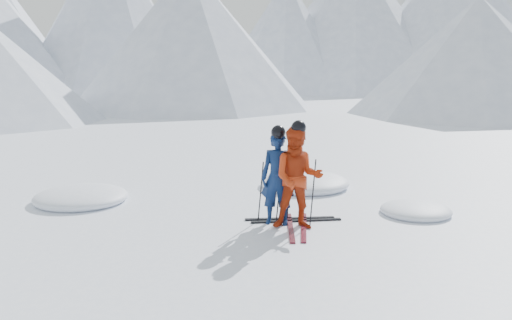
{
  "coord_description": "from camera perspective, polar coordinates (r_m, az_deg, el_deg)",
  "views": [
    {
      "loc": [
        -2.51,
        -9.54,
        2.93
      ],
      "look_at": [
        -1.73,
        0.5,
        1.1
      ],
      "focal_mm": 38.0,
      "sensor_mm": 36.0,
      "label": 1
    }
  ],
  "objects": [
    {
      "name": "mountain_range",
      "position": [
        45.75,
        6.16,
        15.02
      ],
      "size": [
        106.15,
        62.94,
        15.53
      ],
      "color": "#B2BCD1",
      "rests_on": "ground"
    },
    {
      "name": "snow_lumps",
      "position": [
        11.84,
        -0.53,
        -4.02
      ],
      "size": [
        10.64,
        6.45,
        0.46
      ],
      "color": "white",
      "rests_on": "ground"
    },
    {
      "name": "ski_loose_b",
      "position": [
        10.17,
        4.26,
        -6.39
      ],
      "size": [
        1.7,
        0.17,
        0.03
      ],
      "primitive_type": "cube",
      "rotation": [
        0.0,
        0.0,
        1.62
      ],
      "color": "black",
      "rests_on": "ground"
    },
    {
      "name": "ski_worn_left",
      "position": [
        9.76,
        3.66,
        -7.1
      ],
      "size": [
        0.25,
        1.7,
        0.03
      ],
      "primitive_type": "cube",
      "rotation": [
        0.0,
        0.0,
        -0.1
      ],
      "color": "black",
      "rests_on": "ground"
    },
    {
      "name": "ski_worn_right",
      "position": [
        9.8,
        5.06,
        -7.05
      ],
      "size": [
        0.37,
        1.69,
        0.03
      ],
      "primitive_type": "cube",
      "rotation": [
        0.0,
        0.0,
        -0.17
      ],
      "color": "black",
      "rests_on": "ground"
    },
    {
      "name": "pole_blue_left",
      "position": [
        9.99,
        0.5,
        -3.37
      ],
      "size": [
        0.12,
        0.08,
        1.14
      ],
      "primitive_type": "cylinder",
      "rotation": [
        0.05,
        0.08,
        0.0
      ],
      "color": "black",
      "rests_on": "ground"
    },
    {
      "name": "pole_red_right",
      "position": [
        9.81,
        6.01,
        -3.44
      ],
      "size": [
        0.12,
        0.09,
        1.22
      ],
      "primitive_type": "cylinder",
      "rotation": [
        -0.05,
        0.08,
        0.0
      ],
      "color": "black",
      "rests_on": "ground"
    },
    {
      "name": "pole_blue_right",
      "position": [
        10.14,
        3.55,
        -3.17
      ],
      "size": [
        0.12,
        0.07,
        1.14
      ],
      "primitive_type": "cylinder",
      "rotation": [
        -0.04,
        0.08,
        0.0
      ],
      "color": "black",
      "rests_on": "ground"
    },
    {
      "name": "skier_red",
      "position": [
        9.55,
        4.43,
        -1.92
      ],
      "size": [
        0.97,
        0.8,
        1.83
      ],
      "primitive_type": "imported",
      "rotation": [
        0.0,
        0.0,
        -0.13
      ],
      "color": "#AB2C0D",
      "rests_on": "ground"
    },
    {
      "name": "pole_red_left",
      "position": [
        9.82,
        2.45,
        -3.38
      ],
      "size": [
        0.12,
        0.1,
        1.22
      ],
      "primitive_type": "cylinder",
      "rotation": [
        0.06,
        0.08,
        0.0
      ],
      "color": "black",
      "rests_on": "ground"
    },
    {
      "name": "skier_blue",
      "position": [
        9.81,
        2.32,
        -1.92
      ],
      "size": [
        0.72,
        0.57,
        1.71
      ],
      "primitive_type": "imported",
      "rotation": [
        0.0,
        0.0,
        -0.3
      ],
      "color": "#0B1E46",
      "rests_on": "ground"
    },
    {
      "name": "ground",
      "position": [
        10.29,
        9.95,
        -6.4
      ],
      "size": [
        160.0,
        160.0,
        0.0
      ],
      "primitive_type": "plane",
      "color": "white",
      "rests_on": "ground"
    },
    {
      "name": "ski_loose_a",
      "position": [
        10.3,
        3.58,
        -6.17
      ],
      "size": [
        1.7,
        0.11,
        0.03
      ],
      "primitive_type": "cube",
      "rotation": [
        0.0,
        0.0,
        1.58
      ],
      "color": "black",
      "rests_on": "ground"
    }
  ]
}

